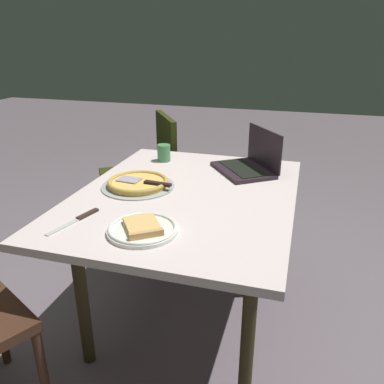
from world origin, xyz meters
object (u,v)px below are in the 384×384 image
pizza_plate (143,229)px  drink_cup (164,153)px  table_knife (79,219)px  dining_table (186,210)px  laptop (249,163)px  chair_far (147,170)px  pizza_tray (138,183)px

pizza_plate → drink_cup: size_ratio=2.76×
table_knife → drink_cup: bearing=175.9°
dining_table → drink_cup: size_ratio=13.19×
dining_table → laptop: 0.45m
pizza_plate → table_knife: pizza_plate is taller
drink_cup → chair_far: bearing=-145.0°
drink_cup → chair_far: size_ratio=0.10×
pizza_plate → table_knife: (-0.02, -0.27, -0.01)m
laptop → drink_cup: laptop is taller
dining_table → pizza_tray: size_ratio=3.60×
table_knife → dining_table: bearing=139.8°
laptop → chair_far: 0.87m
pizza_tray → drink_cup: 0.40m
dining_table → chair_far: (-0.78, -0.51, -0.12)m
table_knife → chair_far: chair_far is taller
dining_table → table_knife: (0.36, -0.31, 0.08)m
pizza_plate → chair_far: 1.27m
dining_table → pizza_tray: bearing=-93.0°
laptop → pizza_plate: 0.80m
pizza_plate → drink_cup: drink_cup is taller
pizza_plate → laptop: bearing=161.2°
pizza_plate → drink_cup: bearing=-165.0°
drink_cup → table_knife: bearing=-4.1°
drink_cup → pizza_tray: bearing=3.1°
laptop → pizza_plate: laptop is taller
dining_table → table_knife: size_ratio=4.93×
pizza_tray → table_knife: size_ratio=1.37×
dining_table → table_knife: table_knife is taller
pizza_tray → dining_table: bearing=87.0°
dining_table → pizza_plate: (0.39, -0.04, 0.09)m
drink_cup → chair_far: chair_far is taller
chair_far → pizza_plate: bearing=22.1°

